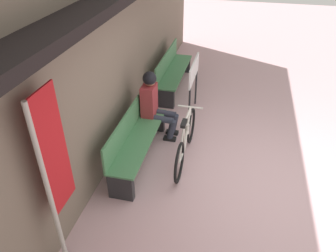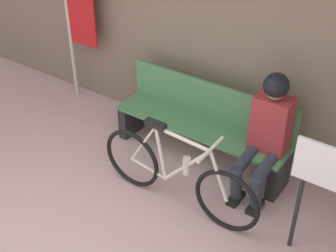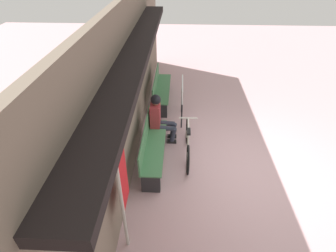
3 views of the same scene
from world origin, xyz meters
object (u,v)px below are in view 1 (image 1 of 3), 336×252
person_seated (154,101)px  banner_pole (53,166)px  park_bench_far (173,71)px  signboard (194,75)px  bicycle (186,141)px  park_bench_near (136,139)px

person_seated → banner_pole: size_ratio=0.58×
park_bench_far → person_seated: bearing=-176.8°
person_seated → signboard: size_ratio=1.11×
person_seated → bicycle: bearing=-129.2°
park_bench_far → signboard: (-1.03, -0.63, 0.43)m
banner_pole → person_seated: bearing=-6.8°
park_bench_far → signboard: signboard is taller
bicycle → signboard: 1.53m
banner_pole → park_bench_near: bearing=-6.2°
park_bench_near → bicycle: size_ratio=1.14×
banner_pole → signboard: (3.47, -0.83, -0.48)m
park_bench_near → banner_pole: (-1.84, 0.20, 0.91)m
bicycle → person_seated: bearing=50.8°
signboard → park_bench_near: bearing=159.0°
banner_pole → bicycle: bearing=-25.3°
bicycle → signboard: (1.45, 0.13, 0.48)m
person_seated → signboard: 1.06m
park_bench_far → signboard: bearing=-148.5°
person_seated → signboard: (0.91, -0.52, 0.14)m
park_bench_near → park_bench_far: size_ratio=0.96×
park_bench_near → person_seated: person_seated is taller
bicycle → park_bench_far: size_ratio=0.84×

